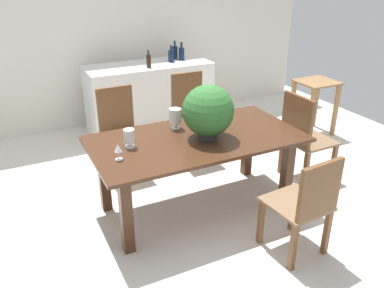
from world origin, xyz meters
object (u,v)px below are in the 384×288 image
at_px(chair_far_left, 119,128).
at_px(crystal_vase_center_near, 175,117).
at_px(side_table, 315,97).
at_px(chair_foot_end, 303,134).
at_px(chair_far_right, 190,114).
at_px(kitchen_counter, 150,98).
at_px(wine_bottle_amber, 171,56).
at_px(wine_bottle_tall, 149,61).
at_px(crystal_vase_left, 129,137).
at_px(chair_near_right, 306,203).
at_px(wine_glass, 118,149).
at_px(dining_table, 197,149).
at_px(flower_centerpiece, 208,111).
at_px(wine_bottle_clear, 182,53).
at_px(wine_bottle_dark, 175,52).

height_order(chair_far_left, crystal_vase_center_near, chair_far_left).
distance_m(chair_far_left, side_table, 2.77).
bearing_deg(chair_foot_end, chair_far_right, 37.40).
bearing_deg(kitchen_counter, wine_bottle_amber, -2.96).
bearing_deg(wine_bottle_amber, wine_bottle_tall, -157.26).
relative_size(chair_far_left, kitchen_counter, 0.58).
bearing_deg(crystal_vase_left, wine_bottle_amber, 57.45).
relative_size(chair_far_right, wine_bottle_amber, 4.59).
distance_m(chair_near_right, wine_bottle_amber, 3.13).
height_order(wine_glass, wine_bottle_tall, wine_bottle_tall).
bearing_deg(chair_far_left, kitchen_counter, 52.51).
bearing_deg(wine_glass, crystal_vase_center_near, 30.34).
distance_m(chair_near_right, crystal_vase_center_near, 1.47).
bearing_deg(wine_glass, chair_near_right, -36.34).
distance_m(chair_far_right, wine_bottle_tall, 0.99).
bearing_deg(dining_table, wine_bottle_tall, 82.60).
bearing_deg(wine_bottle_tall, chair_far_left, -129.31).
relative_size(chair_near_right, flower_centerpiece, 1.82).
xyz_separation_m(chair_foot_end, wine_bottle_tall, (-1.05, 1.88, 0.51)).
bearing_deg(flower_centerpiece, wine_glass, -175.28).
distance_m(chair_far_left, kitchen_counter, 1.27).
relative_size(chair_far_right, side_table, 1.38).
distance_m(crystal_vase_center_near, wine_bottle_clear, 2.04).
relative_size(dining_table, wine_glass, 14.28).
bearing_deg(crystal_vase_left, wine_bottle_clear, 54.54).
bearing_deg(crystal_vase_left, wine_bottle_tall, 64.35).
height_order(dining_table, chair_near_right, chair_near_right).
height_order(chair_foot_end, flower_centerpiece, flower_centerpiece).
bearing_deg(chair_far_right, wine_glass, -136.23).
xyz_separation_m(chair_near_right, wine_bottle_tall, (-0.21, 2.92, 0.55)).
xyz_separation_m(chair_far_right, crystal_vase_left, (-1.07, -0.98, 0.29)).
relative_size(dining_table, wine_bottle_dark, 7.65).
bearing_deg(wine_bottle_amber, flower_centerpiece, -104.59).
xyz_separation_m(chair_foot_end, wine_bottle_amber, (-0.66, 2.05, 0.51)).
bearing_deg(chair_foot_end, crystal_vase_center_near, 76.69).
bearing_deg(wine_bottle_tall, crystal_vase_center_near, -101.73).
bearing_deg(chair_far_right, wine_bottle_amber, 79.39).
height_order(crystal_vase_left, kitchen_counter, kitchen_counter).
height_order(chair_foot_end, chair_far_left, chair_far_left).
distance_m(chair_far_left, flower_centerpiece, 1.30).
distance_m(chair_far_left, wine_bottle_amber, 1.56).
relative_size(flower_centerpiece, wine_bottle_dark, 1.95).
bearing_deg(wine_bottle_tall, chair_foot_end, -60.89).
distance_m(crystal_vase_left, wine_bottle_clear, 2.50).
relative_size(crystal_vase_center_near, kitchen_counter, 0.12).
xyz_separation_m(flower_centerpiece, wine_glass, (-0.87, -0.07, -0.16)).
bearing_deg(chair_far_left, chair_far_right, -0.86).
height_order(chair_far_right, wine_bottle_amber, wine_bottle_amber).
distance_m(dining_table, chair_far_left, 1.13).
distance_m(flower_centerpiece, wine_bottle_tall, 1.94).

